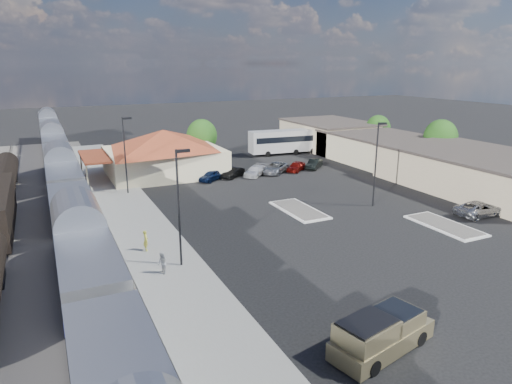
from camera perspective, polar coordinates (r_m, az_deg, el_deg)
name	(u,v)px	position (r m, az deg, el deg)	size (l,w,h in m)	color
ground	(274,222)	(44.32, 2.26, -3.77)	(280.00, 280.00, 0.00)	black
railbed	(35,228)	(47.36, -25.94, -4.03)	(16.00, 100.00, 0.12)	#4C4944
platform	(136,220)	(46.04, -14.72, -3.42)	(5.50, 92.00, 0.18)	gray
passenger_train	(63,183)	(51.45, -23.01, 1.07)	(3.00, 104.00, 5.55)	silver
station_depot	(164,152)	(63.84, -11.47, 4.91)	(18.35, 12.24, 6.20)	beige
buildings_east	(397,151)	(70.96, 17.23, 4.88)	(14.40, 51.40, 4.80)	#C6B28C
traffic_island_south	(299,210)	(47.80, 5.41, -2.23)	(3.30, 7.50, 0.21)	silver
traffic_island_north	(445,225)	(46.62, 22.52, -3.88)	(3.30, 7.50, 0.21)	silver
lamp_plat_s	(180,199)	(33.50, -9.53, -0.88)	(1.08, 0.25, 9.00)	black
lamp_plat_n	(125,149)	(54.49, -16.00, 5.14)	(1.08, 0.25, 9.00)	black
lamp_lot	(377,157)	(49.51, 14.87, 4.20)	(1.08, 0.25, 9.00)	black
tree_east_b	(440,138)	(73.25, 22.05, 6.31)	(4.94, 4.94, 6.96)	#382314
tree_east_c	(378,129)	(83.33, 14.98, 7.62)	(4.41, 4.41, 6.21)	#382314
tree_depot	(202,136)	(71.46, -6.79, 6.97)	(4.71, 4.71, 6.63)	#382314
pickup_truck	(383,333)	(26.21, 15.54, -16.59)	(6.64, 3.64, 2.17)	tan
suv	(480,209)	(50.99, 26.19, -1.90)	(2.51, 5.45, 1.51)	#929499
coach_bus	(286,140)	(77.46, 3.79, 6.46)	(12.83, 3.90, 4.05)	silver
person_a	(146,240)	(38.07, -13.61, -5.90)	(0.63, 0.41, 1.72)	#DFDA45
person_b	(162,263)	(33.78, -11.64, -8.74)	(0.78, 0.61, 1.61)	silver
parked_car_a	(211,175)	(59.94, -5.61, 2.07)	(1.64, 4.08, 1.39)	#0B183A
parked_car_b	(233,173)	(61.33, -2.89, 2.41)	(1.41, 4.03, 1.33)	black
parked_car_c	(255,171)	(62.32, -0.06, 2.66)	(1.91, 4.71, 1.37)	white
parked_car_d	(275,168)	(63.96, 2.42, 3.05)	(2.49, 5.40, 1.50)	gray
parked_car_e	(296,166)	(65.23, 5.03, 3.21)	(1.64, 4.08, 1.39)	maroon
parked_car_f	(314,164)	(67.12, 7.27, 3.50)	(1.48, 4.24, 1.40)	black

